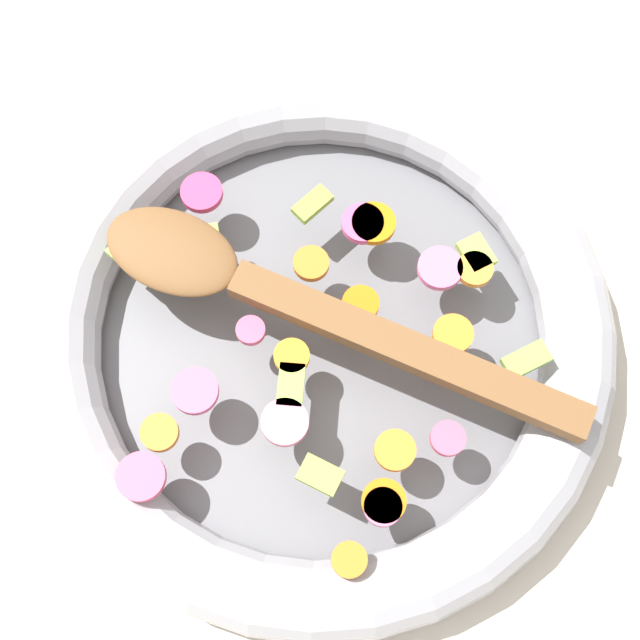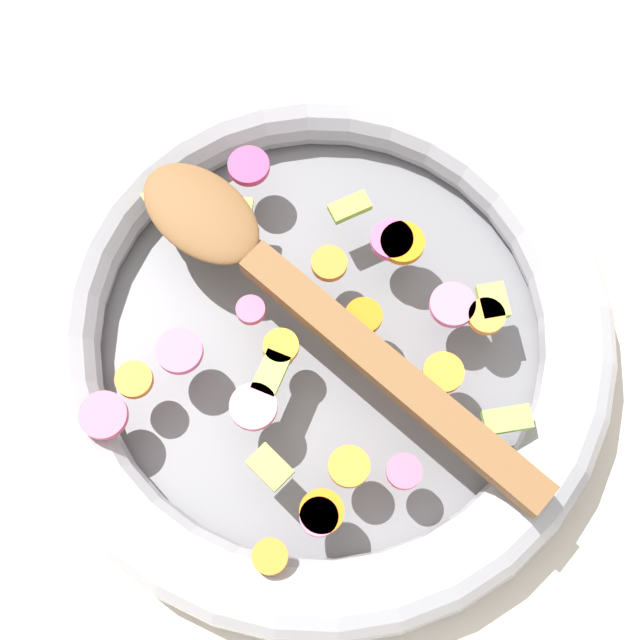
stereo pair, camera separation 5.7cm
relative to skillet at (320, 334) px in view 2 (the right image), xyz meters
The scene contains 4 objects.
ground_plane 0.02m from the skillet, ahead, with size 4.00×4.00×0.00m, color beige.
skillet is the anchor object (origin of this frame).
chopped_vegetables 0.04m from the skillet, 41.43° to the left, with size 0.27×0.28×0.01m.
wooden_spoon 0.05m from the skillet, 78.71° to the right, with size 0.10×0.33×0.01m.
Camera 2 is at (0.11, 0.15, 0.59)m, focal length 50.00 mm.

